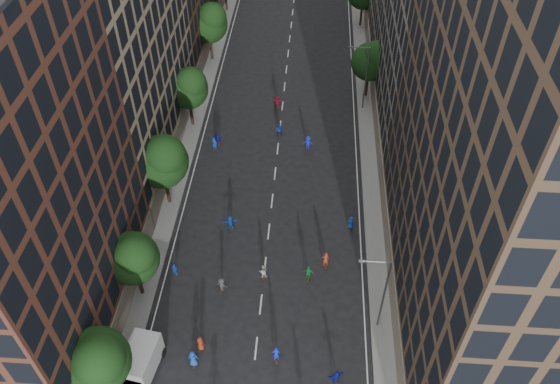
% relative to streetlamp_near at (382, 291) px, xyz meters
% --- Properties ---
extents(ground, '(240.00, 240.00, 0.00)m').
position_rel_streetlamp_near_xyz_m(ground, '(-10.37, 28.00, -5.17)').
color(ground, black).
rests_on(ground, ground).
extents(sidewalk_left, '(4.00, 105.00, 0.15)m').
position_rel_streetlamp_near_xyz_m(sidewalk_left, '(-22.37, 35.50, -5.09)').
color(sidewalk_left, slate).
rests_on(sidewalk_left, ground).
extents(sidewalk_right, '(4.00, 105.00, 0.15)m').
position_rel_streetlamp_near_xyz_m(sidewalk_right, '(1.63, 35.50, -5.09)').
color(sidewalk_right, slate).
rests_on(sidewalk_right, ground).
extents(bldg_left_b, '(14.00, 26.00, 34.00)m').
position_rel_streetlamp_near_xyz_m(bldg_left_b, '(-29.37, 23.00, 11.83)').
color(bldg_left_b, '#8E775C').
rests_on(bldg_left_b, ground).
extents(bldg_right_a, '(14.00, 30.00, 36.00)m').
position_rel_streetlamp_near_xyz_m(bldg_right_a, '(8.63, 3.00, 12.83)').
color(bldg_right_a, '#473426').
rests_on(bldg_right_a, ground).
extents(tree_left_0, '(5.20, 5.20, 8.83)m').
position_rel_streetlamp_near_xyz_m(tree_left_0, '(-21.38, -8.15, 0.79)').
color(tree_left_0, black).
rests_on(tree_left_0, ground).
extents(tree_left_1, '(4.80, 4.80, 8.21)m').
position_rel_streetlamp_near_xyz_m(tree_left_1, '(-21.39, 1.86, 0.38)').
color(tree_left_1, black).
rests_on(tree_left_1, ground).
extents(tree_left_2, '(5.60, 5.60, 9.45)m').
position_rel_streetlamp_near_xyz_m(tree_left_2, '(-21.36, 13.83, 1.19)').
color(tree_left_2, black).
rests_on(tree_left_2, ground).
extents(tree_left_3, '(5.00, 5.00, 8.58)m').
position_rel_streetlamp_near_xyz_m(tree_left_3, '(-21.38, 27.85, 0.65)').
color(tree_left_3, black).
rests_on(tree_left_3, ground).
extents(tree_left_4, '(5.40, 5.40, 9.08)m').
position_rel_streetlamp_near_xyz_m(tree_left_4, '(-21.37, 43.84, 0.93)').
color(tree_left_4, black).
rests_on(tree_left_4, ground).
extents(tree_right_a, '(5.00, 5.00, 8.39)m').
position_rel_streetlamp_near_xyz_m(tree_right_a, '(1.02, 35.85, 0.46)').
color(tree_right_a, black).
rests_on(tree_right_a, ground).
extents(streetlamp_near, '(2.64, 0.22, 9.06)m').
position_rel_streetlamp_near_xyz_m(streetlamp_near, '(0.00, 0.00, 0.00)').
color(streetlamp_near, '#595B60').
rests_on(streetlamp_near, ground).
extents(streetlamp_far, '(2.64, 0.22, 9.06)m').
position_rel_streetlamp_near_xyz_m(streetlamp_far, '(0.00, 33.00, 0.00)').
color(streetlamp_far, '#595B60').
rests_on(streetlamp_far, ground).
extents(cargo_van, '(3.31, 5.71, 2.88)m').
position_rel_streetlamp_near_xyz_m(cargo_van, '(-19.65, -6.12, -3.65)').
color(cargo_van, '#B6B6B8').
rests_on(cargo_van, ground).
extents(skater_0, '(0.93, 0.64, 1.85)m').
position_rel_streetlamp_near_xyz_m(skater_0, '(-15.43, -4.84, -4.25)').
color(skater_0, '#1441A8').
rests_on(skater_0, ground).
extents(skater_1, '(0.77, 0.57, 1.94)m').
position_rel_streetlamp_near_xyz_m(skater_1, '(-8.54, -4.01, -4.20)').
color(skater_1, '#1624B5').
rests_on(skater_1, ground).
extents(skater_4, '(0.99, 0.60, 1.58)m').
position_rel_streetlamp_near_xyz_m(skater_4, '(-18.87, 4.28, -4.38)').
color(skater_4, '#164FB3').
rests_on(skater_4, ground).
extents(skater_5, '(1.47, 0.95, 1.52)m').
position_rel_streetlamp_near_xyz_m(skater_5, '(-3.50, -5.59, -4.41)').
color(skater_5, '#121D93').
rests_on(skater_5, ground).
extents(skater_6, '(0.92, 0.76, 1.63)m').
position_rel_streetlamp_near_xyz_m(skater_6, '(-15.09, -3.35, -4.35)').
color(skater_6, maroon).
rests_on(skater_6, ground).
extents(skater_7, '(0.74, 0.56, 1.84)m').
position_rel_streetlamp_near_xyz_m(skater_7, '(-4.48, 6.40, -4.25)').
color(skater_7, '#AF321D').
rests_on(skater_7, ground).
extents(skater_8, '(0.85, 0.69, 1.66)m').
position_rel_streetlamp_near_xyz_m(skater_8, '(-10.41, 4.62, -4.34)').
color(skater_8, '#B4B3AF').
rests_on(skater_8, ground).
extents(skater_9, '(1.20, 0.87, 1.66)m').
position_rel_streetlamp_near_xyz_m(skater_9, '(-14.13, 2.82, -4.34)').
color(skater_9, '#39383D').
rests_on(skater_9, ground).
extents(skater_10, '(1.20, 0.68, 1.93)m').
position_rel_streetlamp_near_xyz_m(skater_10, '(-6.10, 4.61, -4.21)').
color(skater_10, '#1F6A35').
rests_on(skater_10, ground).
extents(skater_11, '(1.72, 0.88, 1.77)m').
position_rel_streetlamp_near_xyz_m(skater_11, '(-14.35, 10.65, -4.28)').
color(skater_11, '#1647B4').
rests_on(skater_11, ground).
extents(skater_12, '(0.88, 0.74, 1.53)m').
position_rel_streetlamp_near_xyz_m(skater_12, '(-1.87, 11.57, -4.40)').
color(skater_12, '#1537AB').
rests_on(skater_12, ground).
extents(skater_13, '(0.80, 0.66, 1.90)m').
position_rel_streetlamp_near_xyz_m(skater_13, '(-17.96, 23.20, -4.22)').
color(skater_13, '#13359C').
rests_on(skater_13, ground).
extents(skater_14, '(0.99, 0.84, 1.78)m').
position_rel_streetlamp_near_xyz_m(skater_14, '(-10.42, 26.65, -4.28)').
color(skater_14, navy).
rests_on(skater_14, ground).
extents(skater_15, '(1.23, 0.81, 1.79)m').
position_rel_streetlamp_near_xyz_m(skater_15, '(-6.74, 24.23, -4.27)').
color(skater_15, '#1624B3').
rests_on(skater_15, ground).
extents(skater_16, '(1.08, 0.65, 1.72)m').
position_rel_streetlamp_near_xyz_m(skater_16, '(-17.69, 24.26, -4.31)').
color(skater_16, '#1513A1').
rests_on(skater_16, ground).
extents(skater_17, '(1.84, 0.76, 1.93)m').
position_rel_streetlamp_near_xyz_m(skater_17, '(-10.97, 32.39, -4.21)').
color(skater_17, maroon).
rests_on(skater_17, ground).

